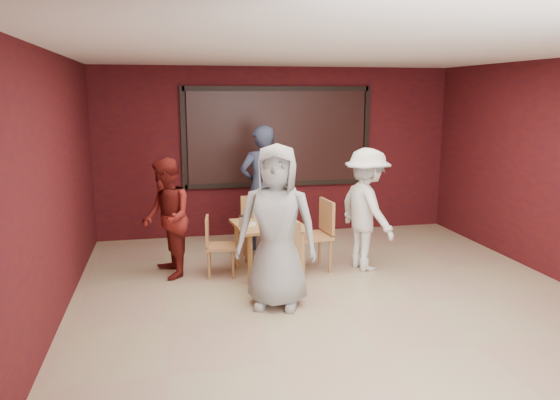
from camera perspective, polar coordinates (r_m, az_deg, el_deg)
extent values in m
plane|color=tan|center=(6.25, 6.41, -11.17)|extent=(7.00, 7.00, 0.00)
cube|color=black|center=(9.15, -0.19, 6.61)|extent=(3.00, 0.02, 1.50)
cube|color=#B29149|center=(7.18, -1.24, -2.62)|extent=(0.95, 0.95, 0.04)
cylinder|color=#B29149|center=(7.50, -4.53, -4.74)|extent=(0.06, 0.06, 0.64)
cylinder|color=#B29149|center=(7.68, 0.48, -4.32)|extent=(0.06, 0.06, 0.64)
cylinder|color=#B29149|center=(6.86, -3.14, -6.24)|extent=(0.06, 0.06, 0.64)
cylinder|color=#B29149|center=(7.06, 2.29, -5.72)|extent=(0.06, 0.06, 0.64)
cylinder|color=white|center=(6.91, -0.82, -2.95)|extent=(0.22, 0.22, 0.01)
cone|color=#E9B952|center=(6.91, -0.82, -2.83)|extent=(0.20, 0.20, 0.02)
cylinder|color=beige|center=(6.84, 0.29, -2.54)|extent=(0.09, 0.09, 0.14)
cylinder|color=black|center=(6.82, 0.29, -1.92)|extent=(0.09, 0.09, 0.01)
cylinder|color=white|center=(7.43, -1.63, -1.96)|extent=(0.22, 0.22, 0.01)
cone|color=#E9B952|center=(7.43, -1.63, -1.84)|extent=(0.20, 0.20, 0.02)
cylinder|color=beige|center=(7.48, -2.64, -1.38)|extent=(0.09, 0.09, 0.14)
cylinder|color=black|center=(7.46, -2.65, -0.81)|extent=(0.09, 0.09, 0.01)
cylinder|color=white|center=(7.13, -3.39, -2.54)|extent=(0.22, 0.22, 0.01)
cone|color=#E9B952|center=(7.12, -3.39, -2.42)|extent=(0.20, 0.20, 0.02)
cylinder|color=beige|center=(6.99, -3.92, -2.28)|extent=(0.09, 0.09, 0.14)
cylinder|color=black|center=(6.97, -3.93, -1.67)|extent=(0.09, 0.09, 0.01)
cylinder|color=white|center=(7.22, 0.88, -2.33)|extent=(0.22, 0.22, 0.01)
cone|color=#E9B952|center=(7.22, 0.88, -2.21)|extent=(0.20, 0.20, 0.02)
cylinder|color=beige|center=(7.34, 1.31, -1.60)|extent=(0.09, 0.09, 0.14)
cylinder|color=black|center=(7.32, 1.32, -1.02)|extent=(0.09, 0.09, 0.01)
cylinder|color=beige|center=(7.15, -0.63, -2.11)|extent=(0.06, 0.06, 0.10)
cylinder|color=beige|center=(7.10, -0.99, -2.27)|extent=(0.05, 0.05, 0.08)
cylinder|color=#B70D22|center=(7.10, -1.75, -2.02)|extent=(0.07, 0.07, 0.15)
cube|color=black|center=(7.18, -1.37, -2.05)|extent=(0.11, 0.06, 0.10)
cube|color=#A86541|center=(6.51, 0.01, -5.98)|extent=(0.49, 0.49, 0.04)
cylinder|color=#A86541|center=(6.77, 1.38, -7.41)|extent=(0.04, 0.04, 0.43)
cylinder|color=#A86541|center=(6.74, -1.65, -7.49)|extent=(0.04, 0.04, 0.43)
cylinder|color=#A86541|center=(6.43, 1.75, -8.40)|extent=(0.04, 0.04, 0.43)
cylinder|color=#A86541|center=(6.40, -1.45, -8.50)|extent=(0.04, 0.04, 0.43)
cube|color=#A86541|center=(6.25, 0.18, -4.31)|extent=(0.44, 0.09, 0.42)
cube|color=#A86541|center=(7.88, -2.41, -3.03)|extent=(0.45, 0.45, 0.04)
cylinder|color=#A86541|center=(7.76, -3.53, -5.04)|extent=(0.04, 0.04, 0.42)
cylinder|color=#A86541|center=(7.80, -0.97, -4.94)|extent=(0.04, 0.04, 0.42)
cylinder|color=#A86541|center=(8.09, -3.77, -4.37)|extent=(0.04, 0.04, 0.42)
cylinder|color=#A86541|center=(8.13, -1.31, -4.27)|extent=(0.04, 0.04, 0.42)
cube|color=#A86541|center=(8.02, -2.58, -0.99)|extent=(0.43, 0.06, 0.41)
cube|color=#A86541|center=(7.20, -6.20, -4.86)|extent=(0.42, 0.42, 0.04)
cylinder|color=#A86541|center=(7.11, -4.93, -6.76)|extent=(0.03, 0.03, 0.37)
cylinder|color=#A86541|center=(7.41, -4.96, -6.04)|extent=(0.03, 0.03, 0.37)
cylinder|color=#A86541|center=(7.12, -7.44, -6.80)|extent=(0.03, 0.03, 0.37)
cylinder|color=#A86541|center=(7.41, -7.35, -6.07)|extent=(0.03, 0.03, 0.37)
cube|color=#A86541|center=(7.15, -7.62, -3.20)|extent=(0.08, 0.38, 0.36)
cube|color=#A86541|center=(7.36, 3.38, -3.79)|extent=(0.51, 0.51, 0.04)
cylinder|color=#A86541|center=(7.53, 1.50, -5.39)|extent=(0.04, 0.04, 0.45)
cylinder|color=#A86541|center=(7.20, 2.50, -6.19)|extent=(0.04, 0.04, 0.45)
cylinder|color=#A86541|center=(7.66, 4.15, -5.13)|extent=(0.04, 0.04, 0.45)
cylinder|color=#A86541|center=(7.33, 5.26, -5.90)|extent=(0.04, 0.04, 0.45)
cube|color=#A86541|center=(7.38, 4.92, -1.67)|extent=(0.09, 0.46, 0.44)
imported|color=gray|center=(6.01, -0.37, -2.82)|extent=(1.04, 0.85, 1.83)
imported|color=#2B334D|center=(8.30, -1.92, 1.27)|extent=(0.77, 0.58, 1.90)
imported|color=maroon|center=(7.18, -11.79, -1.87)|extent=(0.72, 0.86, 1.56)
imported|color=white|center=(7.43, 9.03, -0.99)|extent=(0.84, 1.18, 1.65)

